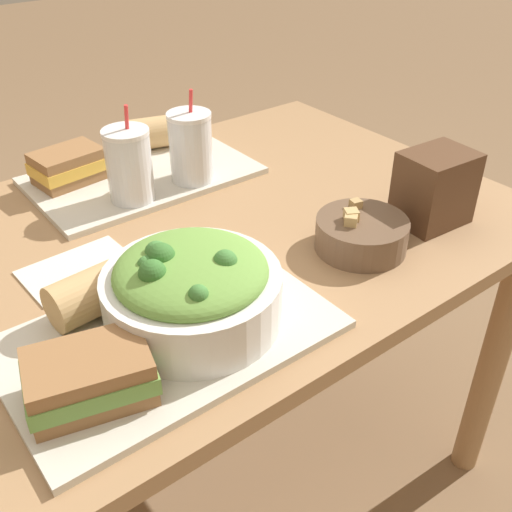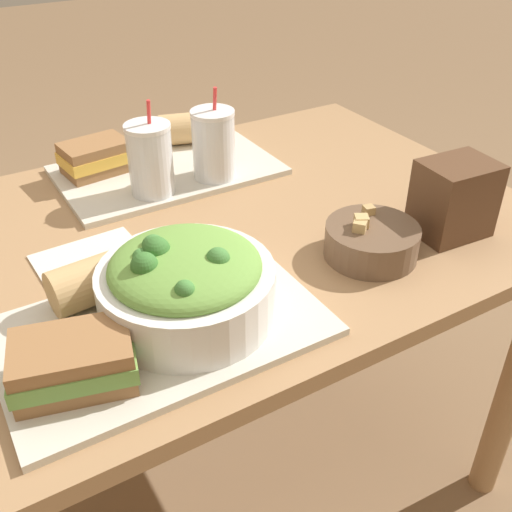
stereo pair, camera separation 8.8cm
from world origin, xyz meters
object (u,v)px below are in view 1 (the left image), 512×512
object	(u,v)px
baguette_near	(97,291)
drink_cup_dark	(130,167)
baguette_far	(153,133)
napkin_folded	(79,269)
soup_bowl	(361,233)
chip_bag	(435,188)
salad_bowl	(192,288)
drink_cup_red	(191,149)
sandwich_near	(90,377)
sandwich_far	(68,166)

from	to	relation	value
baguette_near	drink_cup_dark	xyz separation A→B (m)	(0.20, 0.27, 0.03)
baguette_far	napkin_folded	xyz separation A→B (m)	(-0.33, -0.33, -0.04)
soup_bowl	baguette_near	distance (m)	0.44
drink_cup_dark	chip_bag	bearing A→B (deg)	-44.25
salad_bowl	soup_bowl	xyz separation A→B (m)	(0.33, -0.00, -0.04)
soup_bowl	napkin_folded	xyz separation A→B (m)	(-0.40, 0.23, -0.03)
drink_cup_red	napkin_folded	size ratio (longest dim) A/B	1.04
sandwich_near	soup_bowl	bearing A→B (deg)	20.01
baguette_far	drink_cup_red	world-z (taller)	drink_cup_red
drink_cup_red	chip_bag	world-z (taller)	drink_cup_red
sandwich_near	drink_cup_red	world-z (taller)	drink_cup_red
baguette_near	drink_cup_red	distance (m)	0.43
salad_bowl	baguette_far	size ratio (longest dim) A/B	2.18
baguette_near	sandwich_near	bearing A→B (deg)	146.40
napkin_folded	salad_bowl	bearing A→B (deg)	-72.34
chip_bag	sandwich_far	bearing A→B (deg)	134.92
chip_bag	napkin_folded	bearing A→B (deg)	161.02
drink_cup_dark	chip_bag	xyz separation A→B (m)	(0.40, -0.39, -0.01)
soup_bowl	drink_cup_dark	world-z (taller)	drink_cup_dark
baguette_far	drink_cup_dark	xyz separation A→B (m)	(-0.15, -0.19, 0.03)
sandwich_far	drink_cup_dark	distance (m)	0.16
sandwich_far	napkin_folded	distance (m)	0.31
drink_cup_dark	sandwich_near	bearing A→B (deg)	-123.38
baguette_near	sandwich_far	world-z (taller)	baguette_near
chip_bag	baguette_near	bearing A→B (deg)	173.29
chip_bag	drink_cup_dark	bearing A→B (deg)	139.69
sandwich_near	baguette_near	xyz separation A→B (m)	(0.08, 0.15, 0.00)
baguette_near	chip_bag	xyz separation A→B (m)	(0.59, -0.11, 0.02)
baguette_near	baguette_far	distance (m)	0.58
soup_bowl	sandwich_near	size ratio (longest dim) A/B	0.92
baguette_near	sandwich_far	size ratio (longest dim) A/B	0.96
drink_cup_dark	napkin_folded	xyz separation A→B (m)	(-0.18, -0.14, -0.07)
sandwich_far	drink_cup_dark	bearing A→B (deg)	-72.96
baguette_far	drink_cup_red	xyz separation A→B (m)	(-0.02, -0.19, 0.03)
baguette_far	sandwich_near	bearing A→B (deg)	161.16
baguette_near	drink_cup_dark	bearing A→B (deg)	-40.98
drink_cup_dark	baguette_near	bearing A→B (deg)	-125.83
salad_bowl	soup_bowl	bearing A→B (deg)	-0.29
drink_cup_red	sandwich_far	bearing A→B (deg)	143.99
baguette_near	sandwich_far	distance (m)	0.44
salad_bowl	baguette_near	distance (m)	0.14
sandwich_near	chip_bag	xyz separation A→B (m)	(0.67, 0.04, 0.02)
soup_bowl	napkin_folded	distance (m)	0.47
baguette_far	sandwich_far	bearing A→B (deg)	117.94
salad_bowl	sandwich_far	world-z (taller)	salad_bowl
sandwich_far	chip_bag	world-z (taller)	chip_bag
sandwich_near	sandwich_far	size ratio (longest dim) A/B	1.17
chip_bag	drink_cup_red	bearing A→B (deg)	128.15
sandwich_near	salad_bowl	bearing A→B (deg)	30.37
salad_bowl	chip_bag	xyz separation A→B (m)	(0.50, -0.01, -0.00)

